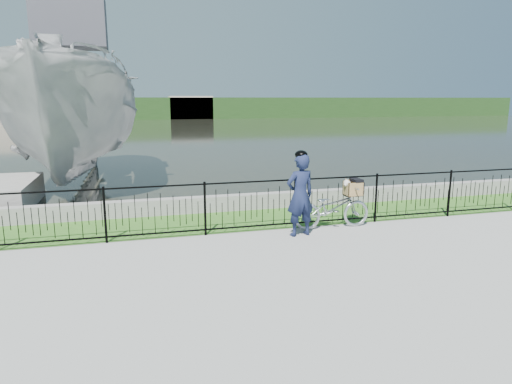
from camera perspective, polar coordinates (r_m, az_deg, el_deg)
name	(u,v)px	position (r m, az deg, el deg)	size (l,w,h in m)	color
ground	(273,255)	(8.50, 2.17, -7.92)	(120.00, 120.00, 0.00)	gray
grass_strip	(241,220)	(10.89, -1.94, -3.49)	(60.00, 2.00, 0.01)	#366720
water	(160,132)	(40.81, -11.96, 7.36)	(120.00, 120.00, 0.00)	black
quay_wall	(232,203)	(11.79, -3.07, -1.34)	(60.00, 0.30, 0.40)	gray
fence	(251,206)	(9.81, -0.61, -1.73)	(14.00, 0.06, 1.15)	black
far_treeline	(147,108)	(67.69, -13.46, 10.15)	(120.00, 6.00, 3.00)	#203F18
far_building_left	(3,105)	(67.47, -29.08, 9.45)	(8.00, 4.00, 4.00)	#AFA18D
far_building_right	(191,107)	(66.68, -8.18, 10.42)	(6.00, 3.00, 3.20)	#AFA18D
bicycle_rig	(333,207)	(10.25, 9.54, -1.87)	(1.77, 0.62, 1.11)	#AFB3BB
cyclist	(300,194)	(9.52, 5.54, -0.27)	(0.69, 0.51, 1.80)	#151D3B
boat_near	(78,118)	(16.53, -21.41, 8.63)	(4.67, 11.17, 6.04)	#ACACAC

